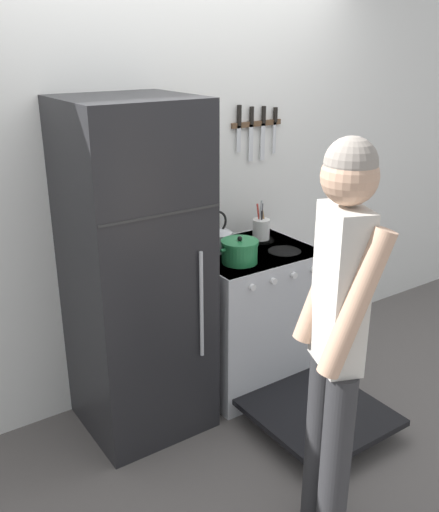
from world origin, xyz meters
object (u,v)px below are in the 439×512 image
dutch_oven_pot (240,251)px  utensil_jar (261,228)px  stove_range (252,319)px  person (337,332)px  refrigerator (136,274)px  tea_kettle (217,238)px

dutch_oven_pot → utensil_jar: (0.36, 0.26, 0.00)m
dutch_oven_pot → utensil_jar: bearing=35.6°
stove_range → person: 1.38m
stove_range → utensil_jar: bearing=42.0°
refrigerator → stove_range: (0.76, -0.04, -0.47)m
refrigerator → person: refrigerator is taller
refrigerator → person: bearing=-76.7°
stove_range → dutch_oven_pot: 0.55m
utensil_jar → stove_range: bearing=-138.0°
refrigerator → stove_range: size_ratio=1.38×
stove_range → tea_kettle: 0.57m
dutch_oven_pot → person: bearing=-106.3°
refrigerator → tea_kettle: size_ratio=7.48×
refrigerator → dutch_oven_pot: 0.61m
stove_range → utensil_jar: utensil_jar is taller
utensil_jar → tea_kettle: bearing=-178.9°
tea_kettle → refrigerator: bearing=-168.2°
stove_range → person: size_ratio=0.75×
tea_kettle → person: size_ratio=0.14×
refrigerator → tea_kettle: bearing=11.8°
refrigerator → tea_kettle: refrigerator is taller
dutch_oven_pot → utensil_jar: 0.44m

